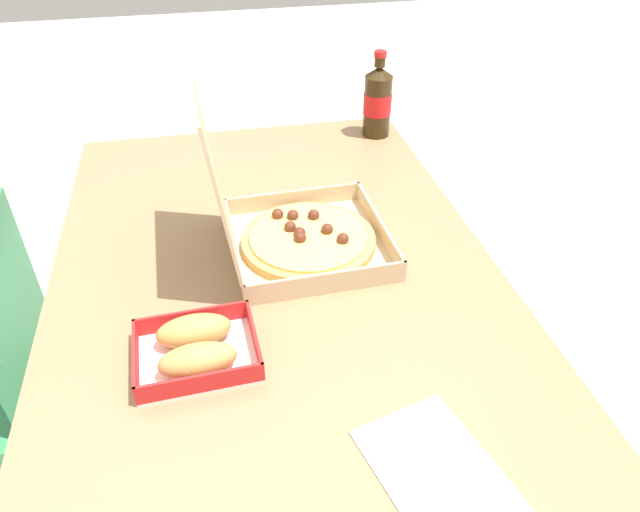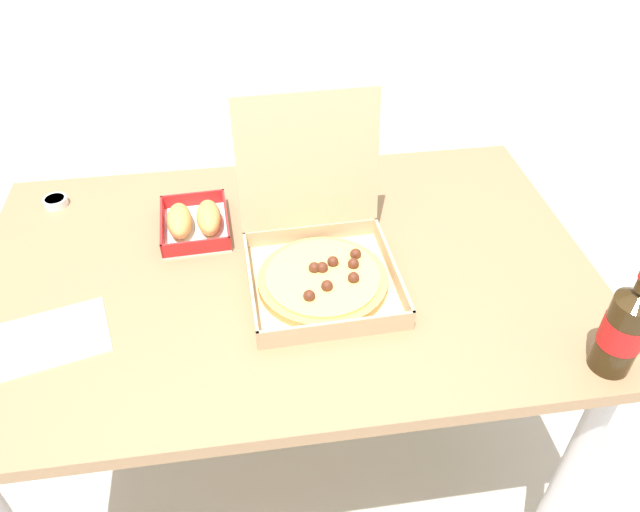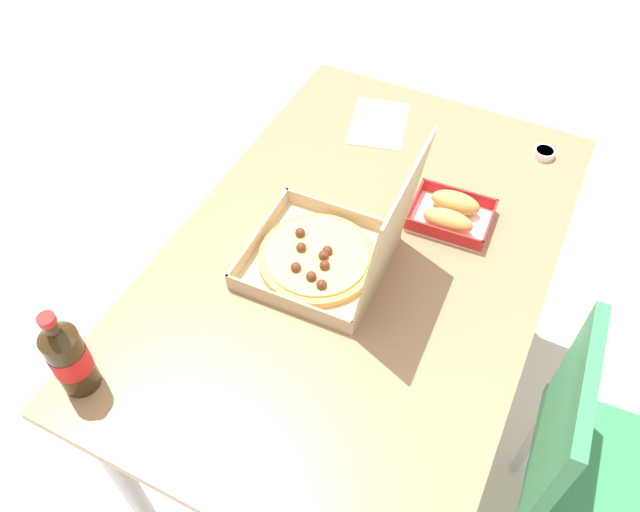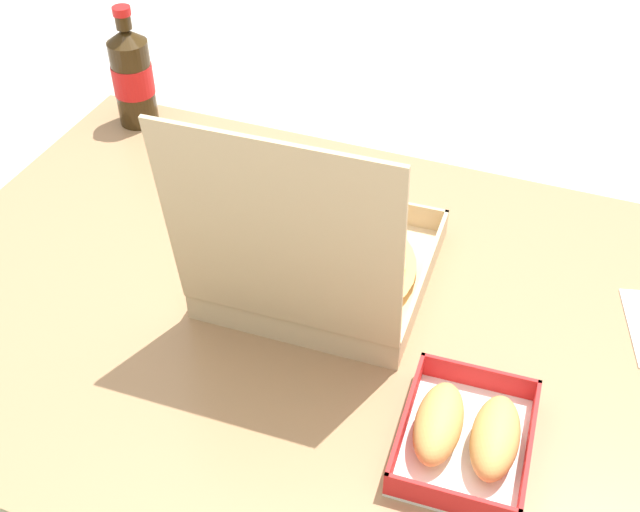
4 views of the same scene
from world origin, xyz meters
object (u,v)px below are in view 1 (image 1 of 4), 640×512
(pizza_box_open, at_px, (293,229))
(cola_bottle, at_px, (378,101))
(paper_menu, at_px, (437,471))
(bread_side_box, at_px, (196,347))

(pizza_box_open, relative_size, cola_bottle, 1.56)
(pizza_box_open, distance_m, paper_menu, 0.54)
(cola_bottle, xyz_separation_m, paper_menu, (-1.01, 0.21, -0.09))
(pizza_box_open, bearing_deg, cola_bottle, -32.80)
(pizza_box_open, bearing_deg, bread_side_box, 142.58)
(cola_bottle, bearing_deg, paper_menu, 168.29)
(bread_side_box, bearing_deg, cola_bottle, -34.49)
(pizza_box_open, xyz_separation_m, paper_menu, (-0.53, -0.10, -0.05))
(pizza_box_open, height_order, cola_bottle, pizza_box_open)
(cola_bottle, bearing_deg, pizza_box_open, 147.20)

